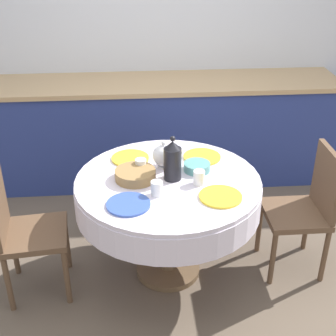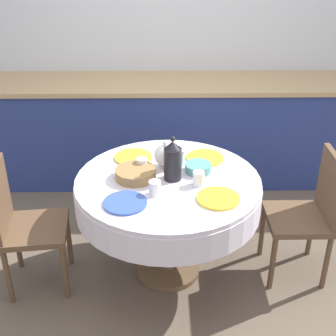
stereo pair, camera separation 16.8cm
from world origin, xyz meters
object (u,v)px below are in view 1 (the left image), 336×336
object	(u,v)px
chair_right	(21,227)
coffee_carafe	(173,161)
chair_left	(307,205)
teapot	(164,155)

from	to	relation	value
chair_right	coffee_carafe	distance (m)	1.03
chair_left	teapot	size ratio (longest dim) A/B	4.52
chair_left	coffee_carafe	bearing A→B (deg)	89.57
chair_left	chair_right	size ratio (longest dim) A/B	1.00
chair_left	teapot	xyz separation A→B (m)	(-0.95, 0.17, 0.32)
chair_left	chair_right	world-z (taller)	same
chair_right	coffee_carafe	world-z (taller)	coffee_carafe
chair_right	coffee_carafe	size ratio (longest dim) A/B	3.07
chair_right	teapot	distance (m)	1.00
coffee_carafe	teapot	xyz separation A→B (m)	(-0.04, 0.16, -0.04)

